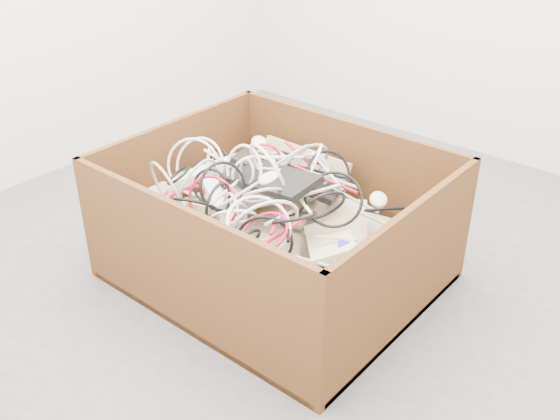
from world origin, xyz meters
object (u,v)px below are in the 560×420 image
Objects in this scene: power_strip_left at (205,172)px; power_strip_right at (219,204)px; cardboard_box at (274,245)px; vga_plug at (344,247)px.

power_strip_right is (0.20, -0.12, -0.03)m from power_strip_left.
vga_plug is (0.41, -0.11, 0.22)m from cardboard_box.
power_strip_right is at bearing -126.78° from vga_plug.
vga_plug is (0.58, 0.01, 0.04)m from power_strip_right.
cardboard_box is at bearing 62.37° from power_strip_right.
cardboard_box reaches higher than vga_plug.
cardboard_box is 4.00× the size of power_strip_left.
power_strip_left is 0.79m from vga_plug.
power_strip_left is at bearing -135.75° from vga_plug.
power_strip_right is at bearing -145.83° from cardboard_box.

